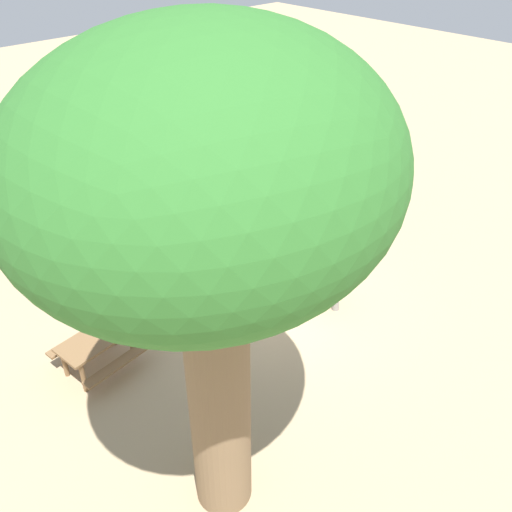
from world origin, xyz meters
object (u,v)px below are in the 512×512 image
object	(u,v)px
elephant	(302,272)
person_handler	(222,271)
shade_tree_main	(208,188)
market_stall_teal	(55,170)
market_stall_orange	(128,147)
wooden_bench	(365,206)
picnic_table_far	(233,184)
picnic_table_near	(97,345)

from	to	relation	value
elephant	person_handler	xyz separation A→B (m)	(-1.44, 1.19, 0.13)
shade_tree_main	market_stall_teal	size ratio (longest dim) A/B	2.92
person_handler	market_stall_orange	world-z (taller)	market_stall_orange
wooden_bench	market_stall_teal	xyz separation A→B (m)	(-6.14, 7.18, 0.67)
picnic_table_far	market_stall_teal	xyz separation A→B (m)	(-4.07, 3.57, 0.55)
elephant	market_stall_teal	xyz separation A→B (m)	(-1.92, 8.53, 0.32)
shade_tree_main	market_stall_teal	xyz separation A→B (m)	(2.69, 11.12, -4.42)
wooden_bench	market_stall_teal	size ratio (longest dim) A/B	0.51
elephant	picnic_table_far	bearing A→B (deg)	133.37
picnic_table_far	market_stall_teal	size ratio (longest dim) A/B	0.80
person_handler	shade_tree_main	size ratio (longest dim) A/B	0.22
shade_tree_main	market_stall_teal	distance (m)	12.26
shade_tree_main	picnic_table_near	distance (m)	6.33
person_handler	picnic_table_far	size ratio (longest dim) A/B	0.81
shade_tree_main	wooden_bench	bearing A→B (deg)	24.03
elephant	market_stall_orange	xyz separation A→B (m)	(0.68, 8.53, 0.32)
wooden_bench	picnic_table_near	xyz separation A→B (m)	(-8.87, -0.02, 0.12)
wooden_bench	market_stall_teal	bearing A→B (deg)	177.44
person_handler	picnic_table_near	size ratio (longest dim) A/B	0.97
elephant	market_stall_teal	distance (m)	8.75
picnic_table_near	market_stall_teal	world-z (taller)	market_stall_teal
person_handler	market_stall_teal	distance (m)	7.36
shade_tree_main	elephant	bearing A→B (deg)	29.26
wooden_bench	market_stall_orange	world-z (taller)	market_stall_orange
picnic_table_near	elephant	bearing A→B (deg)	-22.92
elephant	market_stall_teal	bearing A→B (deg)	169.51
market_stall_teal	market_stall_orange	xyz separation A→B (m)	(2.60, 0.00, 0.00)
shade_tree_main	person_handler	bearing A→B (deg)	50.02
wooden_bench	shade_tree_main	bearing A→B (deg)	-109.06
shade_tree_main	picnic_table_far	world-z (taller)	shade_tree_main
wooden_bench	picnic_table_near	distance (m)	8.87
shade_tree_main	wooden_bench	size ratio (longest dim) A/B	5.68
elephant	market_stall_teal	world-z (taller)	market_stall_teal
picnic_table_near	market_stall_orange	xyz separation A→B (m)	(5.33, 7.21, 0.55)
picnic_table_far	market_stall_teal	distance (m)	5.45
picnic_table_near	wooden_bench	bearing A→B (deg)	-6.82
shade_tree_main	picnic_table_far	xyz separation A→B (m)	(6.76, 7.55, -4.97)
picnic_table_near	market_stall_orange	size ratio (longest dim) A/B	0.66
picnic_table_near	shade_tree_main	bearing A→B (deg)	-96.43
elephant	person_handler	size ratio (longest dim) A/B	1.13
person_handler	picnic_table_near	distance (m)	3.23
shade_tree_main	wooden_bench	world-z (taller)	shade_tree_main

